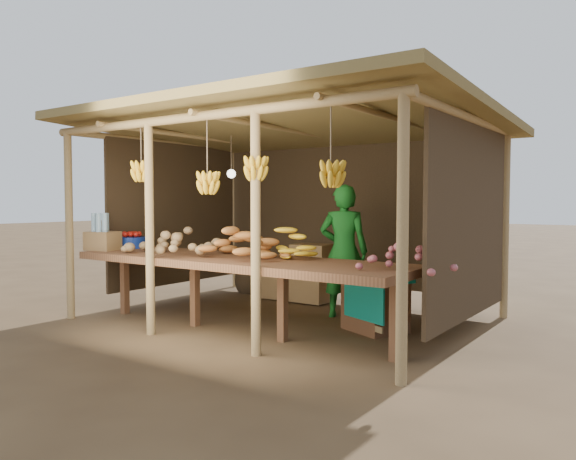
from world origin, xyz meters
The scene contains 13 objects.
ground centered at (0.00, 0.00, 0.00)m, with size 60.00×60.00×0.00m, color brown.
stall_structure centered at (0.04, -0.04, 1.92)m, with size 4.70×3.50×2.43m.
counter centered at (0.00, -0.95, 0.74)m, with size 3.90×1.05×0.80m.
potato_heap centered at (-0.84, -1.08, 0.98)m, with size 1.07×0.64×0.37m, color #93734C, non-canonical shape.
sweet_potato_heap centered at (0.10, -0.98, 0.98)m, with size 1.03×0.62×0.36m, color #C17331, non-canonical shape.
onion_heap centered at (1.88, -0.96, 0.98)m, with size 0.76×0.45×0.35m, color #B5585E, non-canonical shape.
banana_pile centered at (0.50, -0.65, 0.97)m, with size 0.65×0.39×0.35m, color yellow, non-canonical shape.
tomato_basin centered at (-1.90, -0.76, 0.89)m, with size 0.40×0.40×0.21m.
bottle_box centered at (-1.90, -1.19, 0.97)m, with size 0.41×0.35×0.45m.
vendor centered at (0.52, 0.42, 0.79)m, with size 0.58×0.38×1.59m, color #186C1F.
tarp_crate centered at (1.15, -0.01, 0.31)m, with size 0.81×0.77×0.77m.
carton_stack centered at (-0.48, 0.99, 0.35)m, with size 1.06×0.42×0.78m.
burlap_sacks centered at (-1.37, 1.17, 0.25)m, with size 0.80×0.42×0.57m.
Camera 1 is at (3.80, -5.42, 1.40)m, focal length 35.00 mm.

